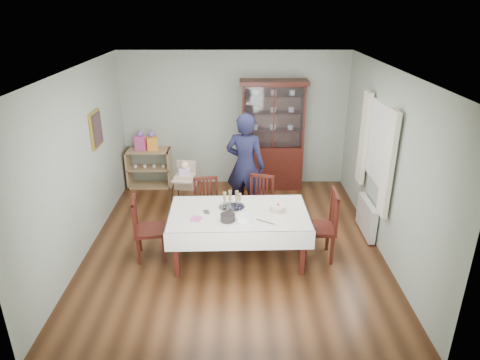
{
  "coord_description": "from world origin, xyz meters",
  "views": [
    {
      "loc": [
        0.06,
        -5.87,
        3.57
      ],
      "look_at": [
        0.1,
        0.2,
        1.01
      ],
      "focal_mm": 32.0,
      "sensor_mm": 36.0,
      "label": 1
    }
  ],
  "objects_px": {
    "chair_far_right": "(259,215)",
    "champagne_tray": "(232,204)",
    "chair_far_left": "(208,217)",
    "high_chair": "(186,194)",
    "sideboard": "(149,168)",
    "china_cabinet": "(272,134)",
    "chair_end_right": "(318,238)",
    "gift_bag_pink": "(141,142)",
    "woman": "(245,166)",
    "gift_bag_orange": "(152,142)",
    "dining_table": "(239,235)",
    "birthday_cake": "(278,208)",
    "chair_end_left": "(150,239)"
  },
  "relations": [
    {
      "from": "chair_far_right",
      "to": "birthday_cake",
      "type": "bearing_deg",
      "value": -57.94
    },
    {
      "from": "dining_table",
      "to": "chair_far_right",
      "type": "bearing_deg",
      "value": 67.46
    },
    {
      "from": "woman",
      "to": "champagne_tray",
      "type": "distance_m",
      "value": 1.29
    },
    {
      "from": "chair_end_right",
      "to": "birthday_cake",
      "type": "height_order",
      "value": "chair_end_right"
    },
    {
      "from": "sideboard",
      "to": "champagne_tray",
      "type": "xyz_separation_m",
      "value": [
        1.72,
        -2.54,
        0.43
      ]
    },
    {
      "from": "china_cabinet",
      "to": "sideboard",
      "type": "height_order",
      "value": "china_cabinet"
    },
    {
      "from": "sideboard",
      "to": "gift_bag_pink",
      "type": "distance_m",
      "value": 0.58
    },
    {
      "from": "woman",
      "to": "chair_end_right",
      "type": "bearing_deg",
      "value": 142.98
    },
    {
      "from": "chair_far_left",
      "to": "chair_end_right",
      "type": "bearing_deg",
      "value": -35.11
    },
    {
      "from": "chair_end_right",
      "to": "birthday_cake",
      "type": "xyz_separation_m",
      "value": [
        -0.62,
        0.01,
        0.49
      ]
    },
    {
      "from": "chair_far_left",
      "to": "high_chair",
      "type": "relative_size",
      "value": 0.91
    },
    {
      "from": "dining_table",
      "to": "china_cabinet",
      "type": "distance_m",
      "value": 2.84
    },
    {
      "from": "champagne_tray",
      "to": "birthday_cake",
      "type": "xyz_separation_m",
      "value": [
        0.66,
        -0.12,
        -0.02
      ]
    },
    {
      "from": "sideboard",
      "to": "chair_end_right",
      "type": "height_order",
      "value": "chair_end_right"
    },
    {
      "from": "high_chair",
      "to": "birthday_cake",
      "type": "relative_size",
      "value": 3.83
    },
    {
      "from": "china_cabinet",
      "to": "sideboard",
      "type": "distance_m",
      "value": 2.6
    },
    {
      "from": "chair_far_right",
      "to": "chair_end_right",
      "type": "height_order",
      "value": "chair_end_right"
    },
    {
      "from": "champagne_tray",
      "to": "birthday_cake",
      "type": "relative_size",
      "value": 1.45
    },
    {
      "from": "dining_table",
      "to": "chair_end_left",
      "type": "height_order",
      "value": "chair_end_left"
    },
    {
      "from": "china_cabinet",
      "to": "chair_far_left",
      "type": "relative_size",
      "value": 2.36
    },
    {
      "from": "chair_far_right",
      "to": "chair_end_right",
      "type": "relative_size",
      "value": 0.89
    },
    {
      "from": "sideboard",
      "to": "chair_far_left",
      "type": "bearing_deg",
      "value": -55.55
    },
    {
      "from": "chair_end_right",
      "to": "champagne_tray",
      "type": "height_order",
      "value": "chair_end_right"
    },
    {
      "from": "chair_end_right",
      "to": "gift_bag_pink",
      "type": "xyz_separation_m",
      "value": [
        -3.12,
        2.65,
        0.66
      ]
    },
    {
      "from": "chair_end_right",
      "to": "gift_bag_orange",
      "type": "height_order",
      "value": "gift_bag_orange"
    },
    {
      "from": "chair_far_left",
      "to": "high_chair",
      "type": "height_order",
      "value": "high_chair"
    },
    {
      "from": "chair_end_right",
      "to": "high_chair",
      "type": "bearing_deg",
      "value": -122.36
    },
    {
      "from": "chair_far_right",
      "to": "gift_bag_orange",
      "type": "relative_size",
      "value": 2.47
    },
    {
      "from": "chair_far_left",
      "to": "high_chair",
      "type": "xyz_separation_m",
      "value": [
        -0.42,
        0.66,
        0.12
      ]
    },
    {
      "from": "china_cabinet",
      "to": "chair_end_right",
      "type": "distance_m",
      "value": 2.81
    },
    {
      "from": "woman",
      "to": "gift_bag_orange",
      "type": "xyz_separation_m",
      "value": [
        -1.83,
        1.26,
        0.04
      ]
    },
    {
      "from": "chair_end_left",
      "to": "woman",
      "type": "height_order",
      "value": "woman"
    },
    {
      "from": "champagne_tray",
      "to": "gift_bag_orange",
      "type": "relative_size",
      "value": 1.01
    },
    {
      "from": "chair_end_left",
      "to": "gift_bag_orange",
      "type": "distance_m",
      "value": 2.74
    },
    {
      "from": "china_cabinet",
      "to": "woman",
      "type": "distance_m",
      "value": 1.39
    },
    {
      "from": "chair_far_left",
      "to": "sideboard",
      "type": "bearing_deg",
      "value": 113.22
    },
    {
      "from": "chair_far_left",
      "to": "woman",
      "type": "distance_m",
      "value": 1.11
    },
    {
      "from": "woman",
      "to": "gift_bag_pink",
      "type": "height_order",
      "value": "woman"
    },
    {
      "from": "china_cabinet",
      "to": "high_chair",
      "type": "xyz_separation_m",
      "value": [
        -1.6,
        -1.24,
        -0.73
      ]
    },
    {
      "from": "sideboard",
      "to": "gift_bag_pink",
      "type": "bearing_deg",
      "value": -170.41
    },
    {
      "from": "china_cabinet",
      "to": "woman",
      "type": "bearing_deg",
      "value": -114.0
    },
    {
      "from": "dining_table",
      "to": "gift_bag_orange",
      "type": "distance_m",
      "value": 3.22
    },
    {
      "from": "dining_table",
      "to": "champagne_tray",
      "type": "height_order",
      "value": "champagne_tray"
    },
    {
      "from": "china_cabinet",
      "to": "chair_end_left",
      "type": "xyz_separation_m",
      "value": [
        -2.0,
        -2.62,
        -0.83
      ]
    },
    {
      "from": "chair_far_left",
      "to": "dining_table",
      "type": "bearing_deg",
      "value": -67.69
    },
    {
      "from": "sideboard",
      "to": "champagne_tray",
      "type": "relative_size",
      "value": 2.35
    },
    {
      "from": "chair_far_left",
      "to": "chair_end_left",
      "type": "relative_size",
      "value": 0.94
    },
    {
      "from": "chair_far_right",
      "to": "champagne_tray",
      "type": "height_order",
      "value": "champagne_tray"
    },
    {
      "from": "woman",
      "to": "champagne_tray",
      "type": "bearing_deg",
      "value": 95.84
    },
    {
      "from": "chair_far_left",
      "to": "high_chair",
      "type": "distance_m",
      "value": 0.79
    }
  ]
}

